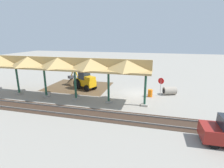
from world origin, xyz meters
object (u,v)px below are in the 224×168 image
at_px(stop_sign, 161,83).
at_px(backhoe, 85,80).
at_px(concrete_pipe, 170,91).
at_px(traffic_barrel, 150,93).

distance_m(stop_sign, backhoe, 10.32).
bearing_deg(backhoe, concrete_pipe, -178.55).
bearing_deg(stop_sign, traffic_barrel, 31.19).
xyz_separation_m(stop_sign, concrete_pipe, (-1.16, -0.76, -1.13)).
bearing_deg(traffic_barrel, stop_sign, -148.81).
relative_size(backhoe, concrete_pipe, 2.85).
distance_m(stop_sign, concrete_pipe, 1.79).
height_order(stop_sign, concrete_pipe, stop_sign).
bearing_deg(stop_sign, concrete_pipe, -146.60).
height_order(concrete_pipe, traffic_barrel, concrete_pipe).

